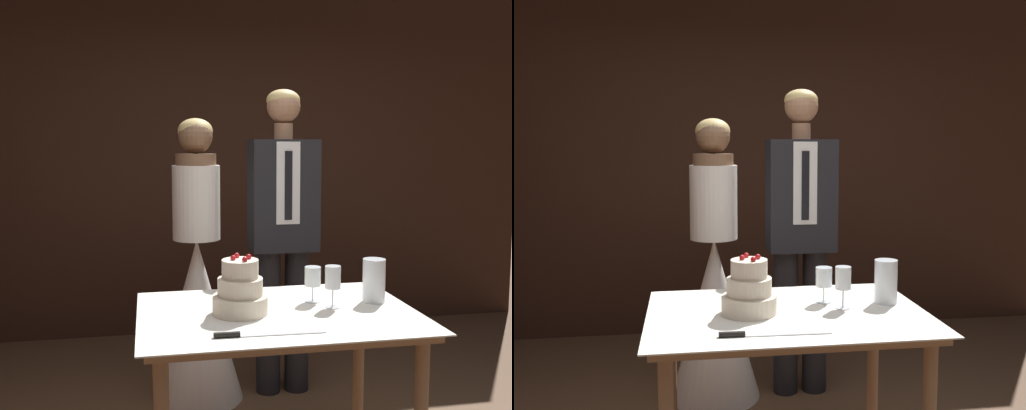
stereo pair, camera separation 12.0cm
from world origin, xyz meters
The scene contains 9 objects.
wall_back centered at (0.00, 2.54, 1.39)m, with size 5.23×0.12×2.77m, color #382116.
cake_table centered at (-0.09, 0.25, 0.71)m, with size 1.20×0.86×0.81m.
tiered_cake centered at (-0.25, 0.25, 0.91)m, with size 0.24×0.24×0.26m.
cake_knife centered at (-0.27, -0.05, 0.82)m, with size 0.43×0.04×0.02m.
wine_glass_near centered at (0.10, 0.37, 0.92)m, with size 0.07×0.07×0.16m.
wine_glass_middle centered at (0.16, 0.26, 0.94)m, with size 0.07×0.07×0.19m.
hurricane_candle centered at (0.38, 0.32, 0.90)m, with size 0.10×0.10×0.20m.
bride centered at (-0.35, 1.23, 0.62)m, with size 0.54×0.54×1.68m.
groom centered at (0.17, 1.23, 1.03)m, with size 0.40×0.25×1.86m.
Camera 1 is at (-0.64, -2.10, 1.53)m, focal length 40.00 mm.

